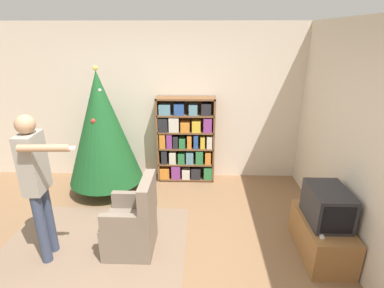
{
  "coord_description": "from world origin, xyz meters",
  "views": [
    {
      "loc": [
        0.66,
        -2.7,
        2.43
      ],
      "look_at": [
        0.55,
        0.99,
        1.05
      ],
      "focal_mm": 28.0,
      "sensor_mm": 36.0,
      "label": 1
    }
  ],
  "objects_px": {
    "bookshelf": "(186,141)",
    "christmas_tree": "(102,128)",
    "television": "(327,205)",
    "armchair": "(133,225)",
    "standing_person": "(37,178)"
  },
  "relations": [
    {
      "from": "bookshelf",
      "to": "christmas_tree",
      "type": "relative_size",
      "value": 0.73
    },
    {
      "from": "christmas_tree",
      "to": "standing_person",
      "type": "xyz_separation_m",
      "value": [
        -0.22,
        -1.52,
        -0.07
      ]
    },
    {
      "from": "bookshelf",
      "to": "television",
      "type": "bearing_deg",
      "value": -48.03
    },
    {
      "from": "armchair",
      "to": "christmas_tree",
      "type": "bearing_deg",
      "value": -151.92
    },
    {
      "from": "bookshelf",
      "to": "armchair",
      "type": "distance_m",
      "value": 1.94
    },
    {
      "from": "bookshelf",
      "to": "television",
      "type": "xyz_separation_m",
      "value": [
        1.66,
        -1.84,
        -0.07
      ]
    },
    {
      "from": "standing_person",
      "to": "armchair",
      "type": "bearing_deg",
      "value": 96.69
    },
    {
      "from": "standing_person",
      "to": "christmas_tree",
      "type": "bearing_deg",
      "value": 169.39
    },
    {
      "from": "television",
      "to": "armchair",
      "type": "bearing_deg",
      "value": 179.53
    },
    {
      "from": "television",
      "to": "standing_person",
      "type": "distance_m",
      "value": 3.14
    },
    {
      "from": "armchair",
      "to": "standing_person",
      "type": "height_order",
      "value": "standing_person"
    },
    {
      "from": "christmas_tree",
      "to": "standing_person",
      "type": "distance_m",
      "value": 1.54
    },
    {
      "from": "television",
      "to": "bookshelf",
      "type": "bearing_deg",
      "value": 131.97
    },
    {
      "from": "television",
      "to": "standing_person",
      "type": "bearing_deg",
      "value": -177.55
    },
    {
      "from": "armchair",
      "to": "standing_person",
      "type": "distance_m",
      "value": 1.17
    }
  ]
}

